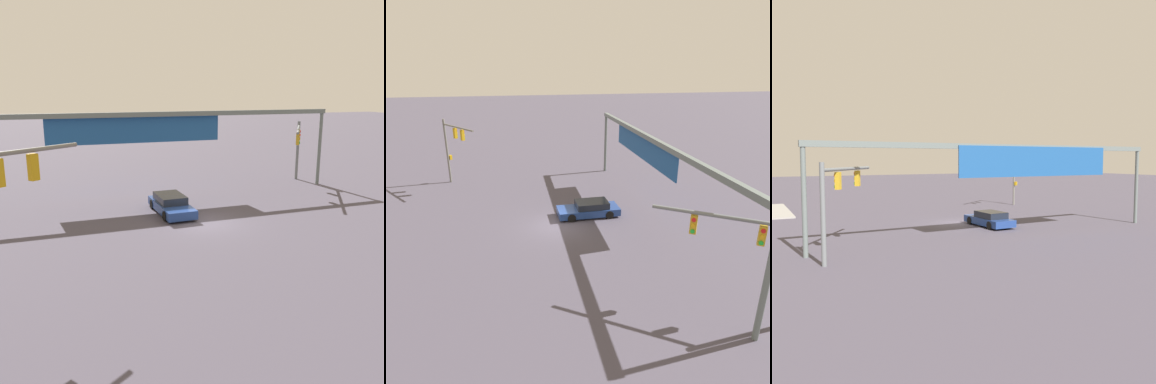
% 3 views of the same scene
% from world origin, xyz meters
% --- Properties ---
extents(ground_plane, '(215.37, 215.37, 0.00)m').
position_xyz_m(ground_plane, '(0.00, 0.00, 0.00)').
color(ground_plane, '#474250').
extents(traffic_signal_near_corner, '(4.73, 3.27, 6.35)m').
position_xyz_m(traffic_signal_near_corner, '(-11.09, -8.42, 4.29)').
color(traffic_signal_near_corner, slate).
rests_on(traffic_signal_near_corner, ground).
extents(traffic_signal_opposite_side, '(4.08, 5.96, 5.23)m').
position_xyz_m(traffic_signal_opposite_side, '(11.47, 7.97, 3.71)').
color(traffic_signal_opposite_side, slate).
rests_on(traffic_signal_opposite_side, ground).
extents(overhead_sign_gantry, '(26.63, 0.43, 6.39)m').
position_xyz_m(overhead_sign_gantry, '(-0.86, 7.25, 5.40)').
color(overhead_sign_gantry, slate).
rests_on(overhead_sign_gantry, ground).
extents(sedan_car_approaching, '(2.08, 4.88, 1.21)m').
position_xyz_m(sedan_car_approaching, '(-1.37, 2.82, 0.58)').
color(sedan_car_approaching, navy).
rests_on(sedan_car_approaching, ground).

